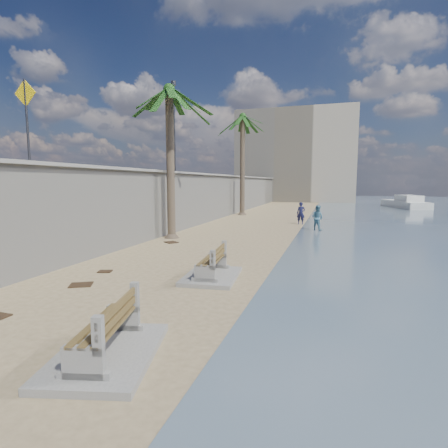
# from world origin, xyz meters

# --- Properties ---
(ground_plane) EXTENTS (140.00, 140.00, 0.00)m
(ground_plane) POSITION_xyz_m (0.00, 0.00, 0.00)
(ground_plane) COLOR tan
(seawall) EXTENTS (0.45, 70.00, 3.50)m
(seawall) POSITION_xyz_m (-5.20, 20.00, 1.75)
(seawall) COLOR gray
(seawall) RESTS_ON ground_plane
(wall_cap) EXTENTS (0.80, 70.00, 0.12)m
(wall_cap) POSITION_xyz_m (-5.20, 20.00, 3.55)
(wall_cap) COLOR gray
(wall_cap) RESTS_ON seawall
(end_building) EXTENTS (18.00, 12.00, 14.00)m
(end_building) POSITION_xyz_m (-2.00, 52.00, 7.00)
(end_building) COLOR #B7AA93
(end_building) RESTS_ON ground_plane
(bench_near) EXTENTS (2.10, 2.63, 0.97)m
(bench_near) POSITION_xyz_m (0.31, -2.27, 0.42)
(bench_near) COLOR gray
(bench_near) RESTS_ON ground_plane
(bench_far) EXTENTS (1.78, 2.43, 0.95)m
(bench_far) POSITION_xyz_m (0.37, 2.93, 0.42)
(bench_far) COLOR gray
(bench_far) RESTS_ON ground_plane
(palm_mid) EXTENTS (5.00, 5.00, 8.57)m
(palm_mid) POSITION_xyz_m (-4.28, 9.73, 7.56)
(palm_mid) COLOR brown
(palm_mid) RESTS_ON ground_plane
(palm_back) EXTENTS (5.00, 5.00, 9.67)m
(palm_back) POSITION_xyz_m (-4.00, 23.84, 8.61)
(palm_back) COLOR brown
(palm_back) RESTS_ON ground_plane
(pedestrian_sign) EXTENTS (0.78, 0.07, 2.40)m
(pedestrian_sign) POSITION_xyz_m (-5.00, 1.50, 5.15)
(pedestrian_sign) COLOR #2D2D33
(pedestrian_sign) RESTS_ON wall_cap
(streetlight) EXTENTS (0.28, 0.28, 5.12)m
(streetlight) POSITION_xyz_m (-5.10, 12.00, 6.64)
(streetlight) COLOR #2D2D33
(streetlight) RESTS_ON wall_cap
(person_a) EXTENTS (0.67, 0.48, 1.80)m
(person_a) POSITION_xyz_m (1.75, 18.08, 0.90)
(person_a) COLOR #15173C
(person_a) RESTS_ON ground_plane
(person_b) EXTENTS (1.05, 0.98, 1.73)m
(person_b) POSITION_xyz_m (3.00, 15.21, 0.87)
(person_b) COLOR teal
(person_b) RESTS_ON ground_plane
(yacht_far) EXTENTS (4.26, 8.86, 1.50)m
(yacht_far) POSITION_xyz_m (11.97, 38.52, 0.35)
(yacht_far) COLOR silver
(yacht_far) RESTS_ON bay_water
(debris_b) EXTENTS (0.77, 0.72, 0.03)m
(debris_b) POSITION_xyz_m (-2.99, 1.09, 0.01)
(debris_b) COLOR #382616
(debris_b) RESTS_ON ground_plane
(debris_c) EXTENTS (0.83, 0.81, 0.03)m
(debris_c) POSITION_xyz_m (-3.68, 8.44, 0.01)
(debris_c) COLOR #382616
(debris_c) RESTS_ON ground_plane
(debris_d) EXTENTS (0.52, 0.46, 0.03)m
(debris_d) POSITION_xyz_m (-3.28, 2.60, 0.01)
(debris_d) COLOR #382616
(debris_d) RESTS_ON ground_plane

